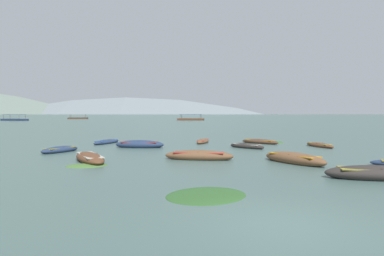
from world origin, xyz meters
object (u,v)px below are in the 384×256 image
object	(u,v)px
rowboat_1	(90,158)
ferry_2	(15,120)
ferry_1	(78,118)
rowboat_7	(320,145)
rowboat_4	(294,159)
ferry_0	(191,119)
rowboat_3	(260,142)
rowboat_5	(199,156)
rowboat_6	(140,145)
rowboat_2	(107,142)
rowboat_8	(247,146)
rowboat_9	(377,174)
rowboat_10	(60,150)
rowboat_0	(203,141)

from	to	relation	value
rowboat_1	ferry_2	world-z (taller)	ferry_2
rowboat_1	ferry_1	world-z (taller)	ferry_1
rowboat_1	rowboat_7	distance (m)	18.04
rowboat_4	ferry_0	world-z (taller)	ferry_0
rowboat_3	rowboat_5	world-z (taller)	rowboat_5
rowboat_6	ferry_0	size ratio (longest dim) A/B	0.37
ferry_0	rowboat_1	bearing A→B (deg)	-92.29
rowboat_4	rowboat_2	bearing A→B (deg)	137.62
rowboat_2	rowboat_8	distance (m)	12.54
rowboat_7	rowboat_9	size ratio (longest dim) A/B	0.79
rowboat_8	rowboat_10	distance (m)	13.68
rowboat_6	rowboat_10	size ratio (longest dim) A/B	1.18
rowboat_2	rowboat_7	size ratio (longest dim) A/B	1.11
rowboat_1	rowboat_7	size ratio (longest dim) A/B	1.36
rowboat_10	ferry_2	distance (m)	116.80
ferry_0	rowboat_6	bearing A→B (deg)	-91.62
rowboat_7	rowboat_1	bearing A→B (deg)	-152.04
rowboat_10	ferry_1	distance (m)	148.37
rowboat_1	rowboat_2	xyz separation A→B (m)	(-1.95, 11.44, -0.04)
rowboat_1	rowboat_2	world-z (taller)	rowboat_1
ferry_2	rowboat_9	bearing A→B (deg)	-56.84
rowboat_3	ferry_2	world-z (taller)	ferry_2
rowboat_9	ferry_2	world-z (taller)	ferry_2
ferry_1	rowboat_4	bearing A→B (deg)	-67.41
ferry_2	rowboat_10	bearing A→B (deg)	-61.13
rowboat_3	rowboat_4	size ratio (longest dim) A/B	0.82
rowboat_2	rowboat_7	bearing A→B (deg)	-9.49
rowboat_0	rowboat_5	bearing A→B (deg)	-92.66
rowboat_8	ferry_0	world-z (taller)	ferry_0
rowboat_4	rowboat_7	world-z (taller)	rowboat_4
rowboat_2	rowboat_6	bearing A→B (deg)	-45.80
rowboat_5	rowboat_7	xyz separation A→B (m)	(9.80, 7.66, -0.08)
rowboat_2	ferry_0	xyz separation A→B (m)	(6.55, 103.44, 0.31)
rowboat_8	ferry_1	world-z (taller)	ferry_1
rowboat_8	ferry_1	xyz separation A→B (m)	(-59.50, 138.17, 0.29)
rowboat_0	rowboat_2	xyz separation A→B (m)	(-8.60, -0.62, -0.01)
rowboat_0	rowboat_7	world-z (taller)	rowboat_0
rowboat_8	ferry_1	size ratio (longest dim) A/B	0.31
rowboat_6	ferry_2	size ratio (longest dim) A/B	0.36
rowboat_10	ferry_2	size ratio (longest dim) A/B	0.31
rowboat_6	rowboat_7	bearing A→B (deg)	2.54
rowboat_2	rowboat_4	xyz separation A→B (m)	(13.21, -12.06, 0.09)
rowboat_3	rowboat_6	size ratio (longest dim) A/B	0.85
rowboat_10	ferry_1	xyz separation A→B (m)	(-46.12, 141.02, 0.29)
rowboat_0	rowboat_5	xyz separation A→B (m)	(-0.52, -11.27, 0.06)
rowboat_5	rowboat_7	bearing A→B (deg)	38.03
rowboat_1	rowboat_8	size ratio (longest dim) A/B	1.60
rowboat_9	ferry_0	size ratio (longest dim) A/B	0.40
ferry_1	rowboat_8	bearing A→B (deg)	-66.70
ferry_0	rowboat_10	bearing A→B (deg)	-94.17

